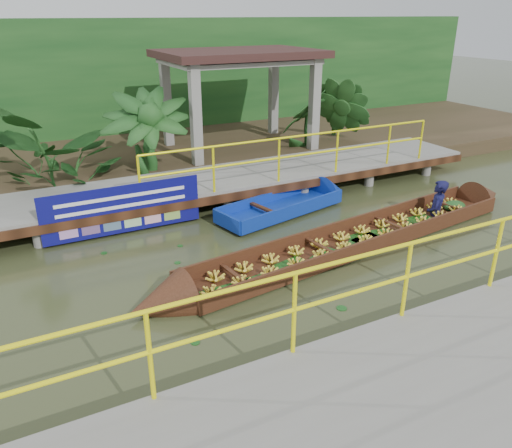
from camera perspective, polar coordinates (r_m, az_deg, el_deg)
name	(u,v)px	position (r m, az deg, el deg)	size (l,w,h in m)	color
ground	(241,271)	(8.73, -1.78, -5.43)	(80.00, 80.00, 0.00)	#2F351A
land_strip	(131,157)	(15.33, -14.10, 7.47)	(30.00, 8.00, 0.45)	#2D2716
far_dock	(176,188)	(11.49, -9.14, 4.04)	(16.00, 2.06, 1.66)	slate
near_dock	(483,388)	(6.38, 24.56, -16.69)	(18.00, 2.40, 1.73)	slate
pavilion	(239,64)	(14.72, -1.98, 17.79)	(4.40, 3.00, 3.00)	slate
foliage_backdrop	(106,85)	(17.39, -16.76, 14.98)	(30.00, 0.80, 4.00)	#133C16
vendor_boat	(370,231)	(10.02, 12.93, -0.78)	(9.32, 2.06, 1.98)	#351B0E
moored_blue_boat	(307,199)	(11.67, 5.87, 2.81)	(3.62, 1.66, 0.84)	#0D2C98
blue_banner	(123,209)	(10.26, -14.92, 1.67)	(3.16, 0.04, 0.99)	#0C0C63
tropical_plants	(134,138)	(12.91, -13.76, 9.56)	(14.35, 1.35, 1.69)	#133C16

